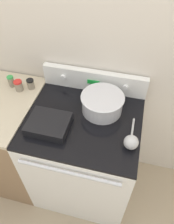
# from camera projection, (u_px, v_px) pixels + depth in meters

# --- Properties ---
(ground_plane) EXTENTS (12.00, 12.00, 0.00)m
(ground_plane) POSITION_uv_depth(u_px,v_px,m) (75.00, 217.00, 1.94)
(ground_plane) COLOR tan
(kitchen_wall) EXTENTS (8.00, 0.05, 2.50)m
(kitchen_wall) POSITION_uv_depth(u_px,v_px,m) (97.00, 50.00, 1.50)
(kitchen_wall) COLOR beige
(kitchen_wall) RESTS_ON ground_plane
(stove_range) EXTENTS (0.78, 0.72, 0.94)m
(stove_range) POSITION_uv_depth(u_px,v_px,m) (84.00, 156.00, 1.82)
(stove_range) COLOR white
(stove_range) RESTS_ON ground_plane
(control_panel) EXTENTS (0.78, 0.07, 0.17)m
(control_panel) POSITION_uv_depth(u_px,v_px,m) (94.00, 81.00, 1.63)
(control_panel) COLOR white
(control_panel) RESTS_ON stove_range
(side_counter) EXTENTS (0.57, 0.69, 0.96)m
(side_counter) POSITION_uv_depth(u_px,v_px,m) (10.00, 140.00, 1.93)
(side_counter) COLOR #896B4C
(side_counter) RESTS_ON ground_plane
(mixing_bowl) EXTENTS (0.30, 0.30, 0.13)m
(mixing_bowl) POSITION_uv_depth(u_px,v_px,m) (102.00, 102.00, 1.48)
(mixing_bowl) COLOR silver
(mixing_bowl) RESTS_ON stove_range
(casserole_dish) EXTENTS (0.27, 0.22, 0.06)m
(casserole_dish) POSITION_uv_depth(u_px,v_px,m) (49.00, 124.00, 1.41)
(casserole_dish) COLOR black
(casserole_dish) RESTS_ON stove_range
(ladle) EXTENTS (0.09, 0.27, 0.09)m
(ladle) POSITION_uv_depth(u_px,v_px,m) (131.00, 142.00, 1.30)
(ladle) COLOR #B7B7B7
(ladle) RESTS_ON stove_range
(spice_jar_black_cap) EXTENTS (0.05, 0.05, 0.08)m
(spice_jar_black_cap) POSITION_uv_depth(u_px,v_px,m) (31.00, 84.00, 1.65)
(spice_jar_black_cap) COLOR gray
(spice_jar_black_cap) RESTS_ON side_counter
(spice_jar_red_cap) EXTENTS (0.06, 0.06, 0.08)m
(spice_jar_red_cap) POSITION_uv_depth(u_px,v_px,m) (19.00, 86.00, 1.63)
(spice_jar_red_cap) COLOR gray
(spice_jar_red_cap) RESTS_ON side_counter
(spice_jar_green_cap) EXTENTS (0.05, 0.05, 0.09)m
(spice_jar_green_cap) POSITION_uv_depth(u_px,v_px,m) (11.00, 81.00, 1.66)
(spice_jar_green_cap) COLOR gray
(spice_jar_green_cap) RESTS_ON side_counter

